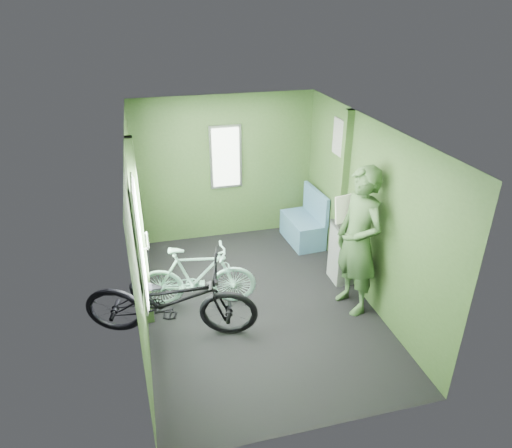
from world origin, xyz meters
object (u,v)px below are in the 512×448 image
Objects in this scene: bicycle_mint at (199,306)px; bench_seat at (304,227)px; bicycle_black at (174,335)px; passenger at (358,241)px; waste_box at (342,252)px.

bench_seat is at bearing -45.64° from bicycle_mint.
bicycle_mint is (0.37, 0.50, 0.00)m from bicycle_black.
passenger is 1.93m from bench_seat.
bicycle_mint is 1.72× the size of waste_box.
passenger is 0.80m from waste_box.
bicycle_black is at bearing -165.27° from waste_box.
bench_seat is (-0.12, 1.19, -0.17)m from waste_box.
bicycle_mint is at bearing -116.86° from passenger.
passenger reaches higher than bench_seat.
waste_box reaches higher than bicycle_black.
passenger is at bearing -93.74° from bench_seat.
passenger is at bearing -94.75° from bicycle_mint.
passenger is 2.18× the size of waste_box.
waste_box is (2.01, 0.12, 0.43)m from bicycle_mint.
bench_seat reaches higher than bicycle_mint.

